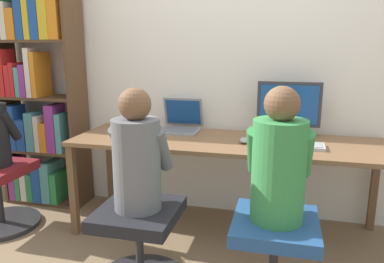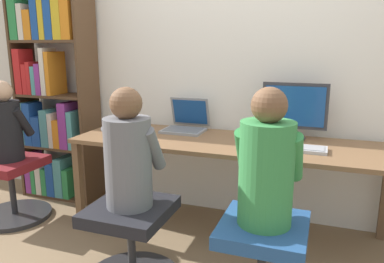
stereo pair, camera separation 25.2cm
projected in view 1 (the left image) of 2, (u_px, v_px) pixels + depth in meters
The scene contains 12 objects.
ground_plane at pixel (217, 255), 2.51m from camera, with size 14.00×14.00×0.00m, color #846B4C.
wall_back at pixel (236, 55), 2.93m from camera, with size 10.00×0.05×2.60m.
desk at pixel (226, 148), 2.69m from camera, with size 2.23×0.69×0.71m.
desktop_monitor at pixel (289, 109), 2.74m from camera, with size 0.46×0.18×0.41m.
laptop at pixel (180, 124), 2.96m from camera, with size 0.32×0.32×0.25m.
keyboard at pixel (290, 145), 2.50m from camera, with size 0.45×0.17×0.03m.
computer_mouse_by_keyboard at pixel (244, 140), 2.60m from camera, with size 0.07×0.11×0.04m.
office_chair_left at pixel (274, 259), 2.00m from camera, with size 0.57×0.57×0.49m.
office_chair_right at pixel (140, 246), 2.14m from camera, with size 0.57×0.57×0.49m.
person_at_monitor at pixel (279, 162), 1.88m from camera, with size 0.33×0.32×0.69m.
person_at_laptop at pixel (137, 156), 2.02m from camera, with size 0.32×0.31×0.67m.
bookshelf at pixel (36, 98), 3.19m from camera, with size 0.71×0.30×1.89m.
Camera 1 is at (0.39, -2.23, 1.38)m, focal length 35.00 mm.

